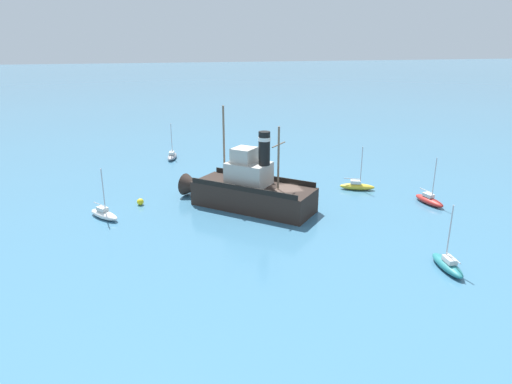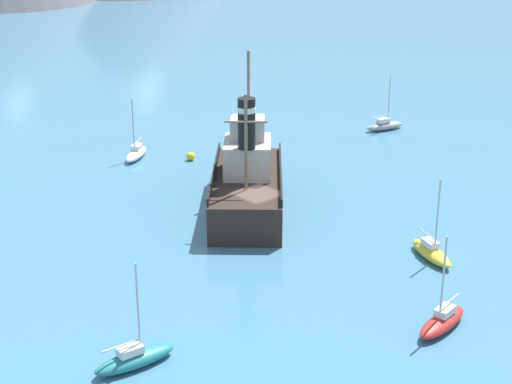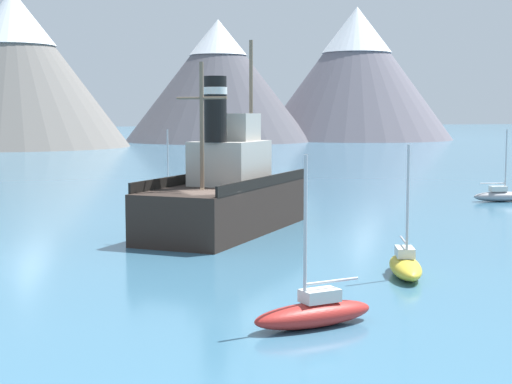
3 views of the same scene
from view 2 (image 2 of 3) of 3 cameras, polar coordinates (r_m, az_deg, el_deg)
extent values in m
plane|color=teal|center=(48.46, 0.14, -2.76)|extent=(600.00, 600.00, 0.00)
cube|color=#2D231E|center=(51.12, -0.63, -0.06)|extent=(11.39, 11.79, 2.40)
cone|color=#2D231E|center=(57.92, -0.43, 2.43)|extent=(3.36, 3.36, 2.35)
cube|color=#B2ADA3|center=(50.84, -0.62, 2.57)|extent=(4.92, 4.97, 2.20)
cube|color=#B2ADA3|center=(50.80, -0.61, 4.67)|extent=(2.97, 2.96, 1.40)
cylinder|color=black|center=(48.44, -0.69, 5.00)|extent=(1.10, 1.10, 3.20)
cylinder|color=silver|center=(48.21, -0.70, 6.02)|extent=(1.16, 1.16, 0.35)
cylinder|color=#75604C|center=(52.80, -0.55, 6.24)|extent=(0.20, 0.20, 7.50)
cylinder|color=#75604C|center=(47.22, -0.74, 3.58)|extent=(0.20, 0.20, 6.00)
cylinder|color=#75604C|center=(46.85, -0.75, 5.12)|extent=(1.99, 1.86, 0.12)
cube|color=black|center=(50.73, -3.07, 1.49)|extent=(7.85, 8.43, 0.50)
cube|color=black|center=(50.61, 1.81, 1.46)|extent=(7.85, 8.43, 0.50)
ellipsoid|color=#23757A|center=(35.22, -8.81, -11.95)|extent=(3.90, 1.50, 0.70)
cube|color=silver|center=(34.87, -9.16, -11.30)|extent=(1.16, 0.76, 0.36)
cylinder|color=#B7B7BC|center=(34.10, -8.58, -8.32)|extent=(0.10, 0.10, 4.20)
cylinder|color=#B7B7BC|center=(34.53, -9.79, -10.96)|extent=(1.80, 0.27, 0.08)
ellipsoid|color=gold|center=(45.59, 12.64, -4.36)|extent=(2.55, 3.92, 0.70)
cube|color=silver|center=(45.53, 12.56, -3.65)|extent=(1.03, 1.26, 0.36)
cylinder|color=#B7B7BC|center=(44.40, 13.07, -1.64)|extent=(0.10, 0.10, 4.20)
cylinder|color=#B7B7BC|center=(45.70, 12.35, -3.04)|extent=(0.80, 1.68, 0.08)
ellipsoid|color=white|center=(62.60, -8.72, 2.75)|extent=(3.68, 3.19, 0.70)
cube|color=silver|center=(62.63, -8.69, 3.27)|extent=(1.26, 1.18, 0.36)
cylinder|color=#B7B7BC|center=(61.64, -8.93, 4.84)|extent=(0.10, 0.10, 4.20)
cylinder|color=#B7B7BC|center=(62.88, -8.59, 3.70)|extent=(1.47, 1.16, 0.08)
ellipsoid|color=gray|center=(70.66, 9.35, 4.75)|extent=(3.95, 1.98, 0.70)
cube|color=silver|center=(70.41, 9.24, 5.15)|extent=(1.22, 0.89, 0.36)
cylinder|color=#B7B7BC|center=(70.23, 9.66, 6.71)|extent=(0.10, 0.10, 4.20)
cylinder|color=#B7B7BC|center=(70.08, 8.99, 5.40)|extent=(1.77, 0.51, 0.08)
ellipsoid|color=#B22823|center=(38.58, 13.37, -9.21)|extent=(3.91, 1.61, 0.70)
cube|color=silver|center=(38.48, 13.57, -8.41)|extent=(1.18, 0.78, 0.36)
cylinder|color=#B7B7BC|center=(37.21, 13.46, -6.11)|extent=(0.10, 0.10, 4.20)
cylinder|color=#B7B7BC|center=(38.63, 13.89, -7.69)|extent=(1.79, 0.32, 0.08)
sphere|color=yellow|center=(61.56, -4.79, 2.61)|extent=(0.68, 0.68, 0.68)
camera|label=1|loc=(47.28, -54.44, 8.32)|focal=32.00mm
camera|label=3|loc=(23.17, 44.30, -20.37)|focal=55.00mm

